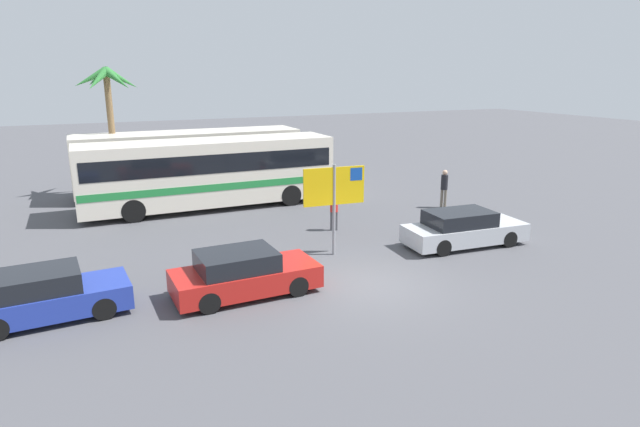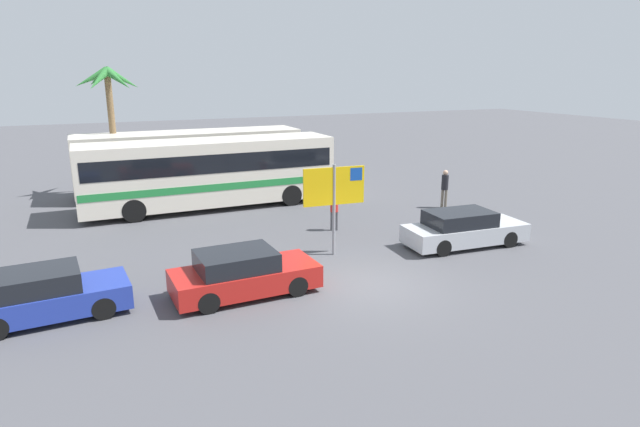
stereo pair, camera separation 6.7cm
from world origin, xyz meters
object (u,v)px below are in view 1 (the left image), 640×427
(bus_rear_coach, at_px, (190,158))
(car_blue, at_px, (46,296))
(pedestrian_by_bus, at_px, (444,185))
(pedestrian_crossing_lot, at_px, (334,208))
(ferry_sign, at_px, (335,190))
(car_red, at_px, (243,274))
(bus_front_coach, at_px, (209,170))
(car_silver, at_px, (463,229))

(bus_rear_coach, height_order, car_blue, bus_rear_coach)
(pedestrian_by_bus, bearing_deg, pedestrian_crossing_lot, 163.75)
(car_blue, bearing_deg, ferry_sign, 5.34)
(car_red, xyz_separation_m, pedestrian_by_bus, (11.48, 5.92, 0.43))
(bus_rear_coach, relative_size, pedestrian_by_bus, 6.42)
(bus_rear_coach, height_order, pedestrian_crossing_lot, bus_rear_coach)
(bus_front_coach, relative_size, pedestrian_crossing_lot, 7.18)
(bus_front_coach, relative_size, car_red, 2.76)
(ferry_sign, distance_m, pedestrian_crossing_lot, 3.25)
(bus_front_coach, height_order, ferry_sign, ferry_sign)
(bus_rear_coach, xyz_separation_m, car_red, (-1.41, -14.44, -1.15))
(pedestrian_crossing_lot, bearing_deg, bus_front_coach, -133.69)
(bus_rear_coach, bearing_deg, pedestrian_crossing_lot, -68.89)
(bus_rear_coach, relative_size, car_blue, 2.89)
(ferry_sign, bearing_deg, bus_front_coach, 110.43)
(ferry_sign, bearing_deg, pedestrian_by_bus, 31.64)
(pedestrian_by_bus, bearing_deg, car_red, -179.80)
(ferry_sign, bearing_deg, pedestrian_crossing_lot, 69.37)
(bus_rear_coach, height_order, pedestrian_by_bus, bus_rear_coach)
(bus_front_coach, bearing_deg, car_red, -98.18)
(car_silver, distance_m, car_blue, 13.68)
(bus_front_coach, xyz_separation_m, ferry_sign, (2.40, -8.46, 0.54))
(bus_front_coach, bearing_deg, car_silver, -53.28)
(bus_rear_coach, xyz_separation_m, pedestrian_crossing_lot, (3.76, -9.73, -0.84))
(car_red, height_order, car_blue, same)
(bus_rear_coach, bearing_deg, car_silver, -61.80)
(car_blue, height_order, pedestrian_by_bus, pedestrian_by_bus)
(ferry_sign, relative_size, car_silver, 0.69)
(bus_front_coach, distance_m, pedestrian_crossing_lot, 6.91)
(car_blue, relative_size, pedestrian_crossing_lot, 2.49)
(ferry_sign, relative_size, car_red, 0.77)
(ferry_sign, distance_m, car_red, 4.73)
(bus_rear_coach, height_order, ferry_sign, ferry_sign)
(pedestrian_crossing_lot, bearing_deg, car_red, -33.50)
(bus_front_coach, xyz_separation_m, pedestrian_by_bus, (9.97, -4.60, -0.72))
(bus_rear_coach, distance_m, car_red, 14.56)
(car_silver, height_order, pedestrian_by_bus, pedestrian_by_bus)
(bus_rear_coach, height_order, car_silver, bus_rear_coach)
(car_silver, height_order, car_blue, same)
(car_red, xyz_separation_m, car_blue, (-5.06, 0.63, -0.00))
(bus_rear_coach, height_order, car_red, bus_rear_coach)
(car_blue, bearing_deg, car_silver, -2.22)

